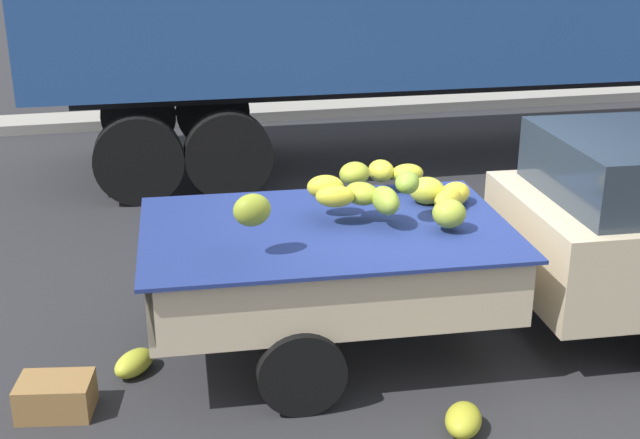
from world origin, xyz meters
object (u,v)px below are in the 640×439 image
pickup_truck (567,234)px  fallen_banana_bunch_near_tailgate (134,363)px  fallen_banana_bunch_by_wheel (463,420)px  produce_crate (56,396)px

pickup_truck → fallen_banana_bunch_near_tailgate: pickup_truck is taller
pickup_truck → fallen_banana_bunch_by_wheel: size_ratio=14.07×
pickup_truck → produce_crate: pickup_truck is taller
fallen_banana_bunch_near_tailgate → fallen_banana_bunch_by_wheel: bearing=-31.1°
fallen_banana_bunch_by_wheel → fallen_banana_bunch_near_tailgate: bearing=148.9°
pickup_truck → produce_crate: size_ratio=9.88×
produce_crate → fallen_banana_bunch_by_wheel: bearing=-18.2°
fallen_banana_bunch_near_tailgate → produce_crate: 0.70m
produce_crate → pickup_truck: bearing=4.5°
pickup_truck → fallen_banana_bunch_by_wheel: pickup_truck is taller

